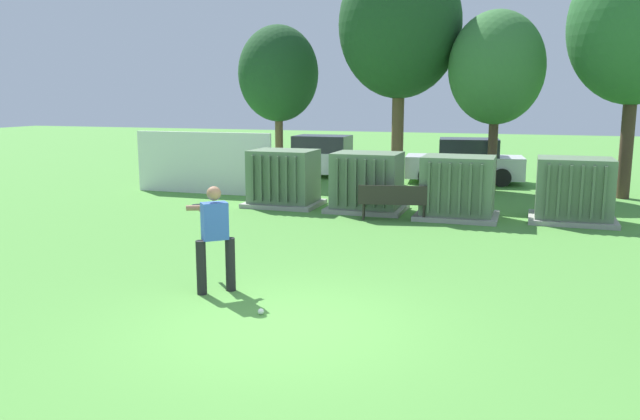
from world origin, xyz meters
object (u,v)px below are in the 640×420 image
(parked_car_leftmost, at_px, (320,157))
(batter, at_px, (214,233))
(transformer_west, at_px, (284,179))
(transformer_mid_west, at_px, (367,183))
(park_bench, at_px, (394,200))
(parked_car_left_of_center, at_px, (465,162))
(sports_ball, at_px, (261,312))
(transformer_mid_east, at_px, (458,188))
(transformer_east, at_px, (574,191))

(parked_car_leftmost, bearing_deg, batter, -78.01)
(transformer_west, bearing_deg, transformer_mid_west, -1.51)
(park_bench, height_order, parked_car_leftmost, parked_car_leftmost)
(parked_car_leftmost, height_order, parked_car_left_of_center, same)
(park_bench, relative_size, sports_ball, 20.48)
(transformer_mid_east, distance_m, parked_car_left_of_center, 7.13)
(transformer_mid_west, xyz_separation_m, transformer_mid_east, (2.49, -0.28, 0.00))
(sports_ball, distance_m, parked_car_leftmost, 16.19)
(transformer_west, height_order, transformer_mid_east, same)
(batter, distance_m, parked_car_left_of_center, 14.98)
(park_bench, distance_m, parked_car_leftmost, 9.26)
(transformer_mid_west, distance_m, parked_car_leftmost, 7.77)
(transformer_mid_west, bearing_deg, parked_car_left_of_center, 73.82)
(park_bench, height_order, batter, batter)
(transformer_mid_east, xyz_separation_m, parked_car_leftmost, (-6.16, 7.14, -0.04))
(transformer_west, distance_m, sports_ball, 9.37)
(transformer_east, bearing_deg, parked_car_leftmost, 143.29)
(park_bench, bearing_deg, batter, -102.52)
(transformer_west, xyz_separation_m, transformer_mid_west, (2.50, -0.07, 0.00))
(transformer_mid_east, relative_size, sports_ball, 23.33)
(batter, xyz_separation_m, parked_car_left_of_center, (2.50, 14.76, -0.22))
(transformer_west, relative_size, transformer_mid_west, 1.00)
(transformer_east, bearing_deg, transformer_mid_east, -171.18)
(transformer_mid_west, bearing_deg, park_bench, -49.09)
(park_bench, relative_size, parked_car_left_of_center, 0.42)
(transformer_west, bearing_deg, batter, -76.14)
(transformer_mid_east, bearing_deg, transformer_mid_west, 173.49)
(sports_ball, relative_size, parked_car_leftmost, 0.02)
(transformer_west, height_order, transformer_east, same)
(park_bench, relative_size, parked_car_leftmost, 0.43)
(transformer_mid_east, height_order, sports_ball, transformer_mid_east)
(transformer_mid_west, bearing_deg, parked_car_leftmost, 118.13)
(transformer_mid_west, relative_size, transformer_east, 1.00)
(transformer_mid_west, distance_m, batter, 7.96)
(batter, bearing_deg, park_bench, 77.48)
(transformer_mid_east, xyz_separation_m, sports_ball, (-1.87, -8.45, -0.74))
(transformer_mid_west, height_order, transformer_east, same)
(transformer_mid_west, height_order, parked_car_leftmost, same)
(sports_ball, bearing_deg, parked_car_left_of_center, 85.04)
(transformer_west, relative_size, transformer_mid_east, 1.00)
(batter, bearing_deg, parked_car_left_of_center, 80.39)
(parked_car_left_of_center, bearing_deg, transformer_mid_east, -85.85)
(transformer_west, relative_size, parked_car_left_of_center, 0.48)
(transformer_mid_east, relative_size, parked_car_leftmost, 0.49)
(sports_ball, bearing_deg, batter, 145.35)
(batter, xyz_separation_m, parked_car_leftmost, (-3.14, 14.80, -0.22))
(transformer_east, xyz_separation_m, parked_car_leftmost, (-8.99, 6.70, -0.04))
(transformer_east, distance_m, batter, 9.99)
(park_bench, xyz_separation_m, parked_car_left_of_center, (0.99, 7.96, 0.22))
(parked_car_leftmost, bearing_deg, park_bench, -59.80)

